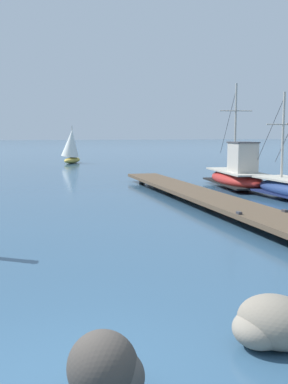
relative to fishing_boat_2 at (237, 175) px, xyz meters
name	(u,v)px	position (x,y,z in m)	size (l,w,h in m)	color
floating_dock	(209,198)	(-3.93, -5.58, -0.35)	(2.01, 21.53, 0.53)	brown
fishing_boat_2	(237,175)	(0.00, 0.00, 0.00)	(2.62, 6.08, 5.60)	#AD2823
shore_rock_near_left	(270,324)	(-7.86, -17.28, -0.37)	(1.42, 1.39, 0.74)	gray
shore_rock_near_right	(107,369)	(-10.27, -17.99, -0.34)	(0.99, 0.95, 0.79)	#4D4843
distant_sailboat	(71,147)	(-6.64, 22.76, 0.89)	(2.59, 3.56, 3.68)	gold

